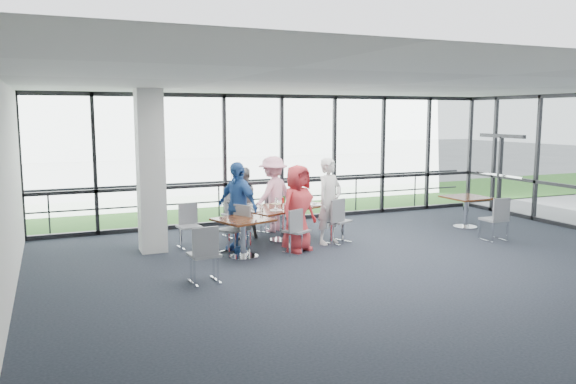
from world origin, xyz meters
name	(u,v)px	position (x,y,z in m)	size (l,w,h in m)	color
floor	(390,270)	(0.00, 0.00, -0.01)	(12.00, 10.00, 0.02)	black
ceiling	(394,85)	(0.00, 0.00, 3.20)	(12.00, 10.00, 0.04)	silver
wall_left	(3,200)	(-6.00, 0.00, 1.60)	(0.10, 10.00, 3.20)	silver
curtain_wall_back	(282,158)	(0.00, 5.00, 1.60)	(12.00, 0.10, 3.20)	white
exit_door	(500,175)	(6.00, 3.75, 1.05)	(0.12, 1.60, 2.10)	black
structural_column	(151,171)	(-3.60, 3.00, 1.60)	(0.50, 0.50, 3.20)	silver
apron	(226,195)	(0.00, 10.00, -0.02)	(80.00, 70.00, 0.02)	slate
grass_strip	(245,203)	(0.00, 8.00, 0.01)	(80.00, 5.00, 0.01)	#2D5F22
hangar_main	(190,110)	(4.00, 32.00, 3.00)	(24.00, 10.00, 6.00)	silver
guard_rail	(273,198)	(0.00, 5.60, 0.50)	(0.06, 0.06, 12.00)	#2D2D33
main_table	(283,212)	(-0.87, 2.83, 0.63)	(2.20, 1.74, 0.75)	#3A1D0F
side_table_left	(243,224)	(-2.10, 1.81, 0.64)	(1.17, 1.17, 0.75)	#3A1D0F
side_table_right	(466,201)	(3.73, 2.43, 0.65)	(0.96, 0.96, 0.75)	#3A1D0F
diner_near_left	(298,208)	(-0.94, 1.87, 0.86)	(0.84, 0.55, 1.73)	red
diner_near_right	(329,201)	(-0.07, 2.20, 0.91)	(0.66, 0.48, 1.81)	silver
diner_far_left	(242,203)	(-1.62, 3.36, 0.79)	(0.76, 0.47, 1.57)	slate
diner_far_right	(273,194)	(-0.69, 3.84, 0.88)	(1.13, 0.58, 1.75)	#F6A1B9
diner_end	(237,206)	(-2.02, 2.40, 0.89)	(1.04, 0.57, 1.78)	#2A59A4
chair_main_nl	(297,231)	(-1.03, 1.74, 0.43)	(0.43, 0.43, 0.87)	slate
chair_main_nr	(337,221)	(0.10, 2.17, 0.47)	(0.46, 0.46, 0.94)	slate
chair_main_fl	(235,215)	(-1.69, 3.61, 0.49)	(0.48, 0.48, 0.99)	slate
chair_main_fr	(268,213)	(-0.83, 3.85, 0.43)	(0.42, 0.42, 0.85)	slate
chair_main_end	(232,230)	(-2.21, 2.20, 0.47)	(0.46, 0.46, 0.94)	slate
chair_spare_la	(204,255)	(-3.20, 0.51, 0.47)	(0.45, 0.45, 0.93)	slate
chair_spare_lb	(189,227)	(-2.87, 2.99, 0.44)	(0.43, 0.43, 0.87)	slate
chair_spare_r	(494,219)	(3.32, 1.06, 0.46)	(0.45, 0.45, 0.93)	slate
plate_nl	(276,210)	(-1.20, 2.38, 0.76)	(0.27, 0.27, 0.01)	white
plate_nr	(314,205)	(-0.17, 2.73, 0.76)	(0.28, 0.28, 0.01)	white
plate_fl	(252,207)	(-1.50, 2.98, 0.76)	(0.26, 0.26, 0.01)	white
plate_fr	(284,202)	(-0.61, 3.37, 0.76)	(0.27, 0.27, 0.01)	white
plate_end	(254,211)	(-1.64, 2.49, 0.76)	(0.28, 0.28, 0.01)	white
tumbler_a	(284,206)	(-0.99, 2.45, 0.81)	(0.06, 0.06, 0.13)	white
tumbler_b	(301,203)	(-0.47, 2.74, 0.82)	(0.07, 0.07, 0.14)	white
tumbler_c	(277,201)	(-0.90, 3.11, 0.82)	(0.07, 0.07, 0.15)	white
tumbler_d	(261,208)	(-1.50, 2.45, 0.82)	(0.07, 0.07, 0.15)	white
menu_a	(292,209)	(-0.85, 2.39, 0.75)	(0.31, 0.22, 0.00)	white
menu_b	(318,203)	(0.01, 2.93, 0.75)	(0.32, 0.23, 0.00)	white
menu_c	(278,203)	(-0.82, 3.22, 0.75)	(0.32, 0.22, 0.00)	white
condiment_caddy	(284,205)	(-0.80, 2.93, 0.77)	(0.10, 0.07, 0.04)	black
ketchup_bottle	(283,202)	(-0.84, 2.89, 0.84)	(0.06, 0.06, 0.18)	#B42318
green_bottle	(284,201)	(-0.78, 2.98, 0.85)	(0.05, 0.05, 0.20)	#16651B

